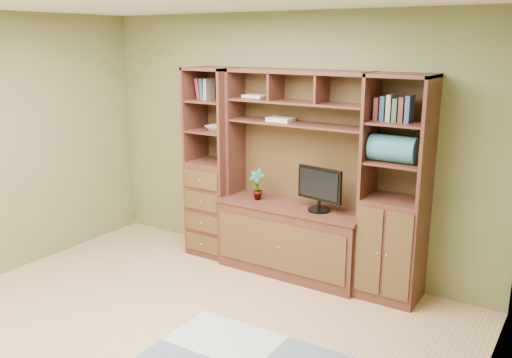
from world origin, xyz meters
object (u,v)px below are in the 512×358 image
Objects in this scene: right_tower at (395,190)px; center_hutch at (292,176)px; left_tower at (214,163)px; monitor at (320,181)px.

center_hutch is at bearing -177.77° from right_tower.
center_hutch is 1.00× the size of left_tower.
center_hutch reaches higher than monitor.
monitor is (1.32, -0.07, -0.00)m from left_tower.
right_tower is (1.02, 0.04, 0.00)m from center_hutch.
left_tower is (-1.00, 0.04, 0.00)m from center_hutch.
right_tower reaches higher than monitor.
monitor is at bearing -173.97° from right_tower.
right_tower is 0.71m from monitor.
left_tower is at bearing -174.52° from monitor.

